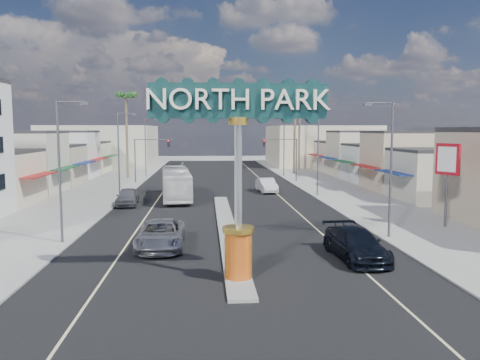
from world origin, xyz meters
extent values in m
plane|color=gray|center=(0.00, 30.00, 0.00)|extent=(160.00, 160.00, 0.00)
cube|color=black|center=(0.00, 30.00, 0.01)|extent=(20.00, 120.00, 0.01)
cube|color=gray|center=(0.00, 14.00, 0.08)|extent=(1.30, 30.00, 0.16)
cube|color=gray|center=(-14.00, 30.00, 0.06)|extent=(8.00, 120.00, 0.12)
cube|color=gray|center=(14.00, 30.00, 0.06)|extent=(8.00, 120.00, 0.12)
cube|color=beige|center=(-24.00, 43.00, 3.00)|extent=(12.00, 42.00, 6.00)
cube|color=#B7B29E|center=(24.00, 43.00, 3.00)|extent=(12.00, 42.00, 6.00)
cube|color=#B7B29E|center=(-22.00, 75.00, 4.00)|extent=(20.00, 20.00, 8.00)
cube|color=beige|center=(22.00, 75.00, 4.00)|extent=(20.00, 20.00, 8.00)
cylinder|color=red|center=(0.00, 2.00, 1.26)|extent=(1.30, 1.30, 2.20)
cylinder|color=gold|center=(0.00, 2.00, 2.49)|extent=(1.50, 1.50, 0.25)
cylinder|color=#B7B7BC|center=(0.00, 2.00, 5.01)|extent=(0.36, 0.36, 4.80)
cylinder|color=gold|center=(0.00, 2.00, 7.58)|extent=(0.90, 0.90, 0.35)
cube|color=#0F3030|center=(0.00, 2.00, 8.51)|extent=(8.20, 0.50, 1.60)
cylinder|color=#47474C|center=(-11.00, 44.00, 3.00)|extent=(0.18, 0.18, 6.00)
cylinder|color=#47474C|center=(-8.50, 44.00, 5.90)|extent=(5.00, 0.12, 0.12)
cube|color=black|center=(-6.50, 44.00, 5.40)|extent=(0.32, 0.32, 1.00)
sphere|color=red|center=(-6.50, 43.82, 5.72)|extent=(0.22, 0.22, 0.22)
cylinder|color=#47474C|center=(11.00, 44.00, 3.00)|extent=(0.18, 0.18, 6.00)
cylinder|color=#47474C|center=(8.50, 44.00, 5.90)|extent=(5.00, 0.12, 0.12)
cube|color=black|center=(6.50, 44.00, 5.40)|extent=(0.32, 0.32, 1.00)
sphere|color=red|center=(6.50, 43.82, 5.72)|extent=(0.22, 0.22, 0.22)
cylinder|color=#47474C|center=(-10.60, 10.00, 4.50)|extent=(0.16, 0.16, 9.00)
cylinder|color=#47474C|center=(-9.70, 10.00, 8.90)|extent=(1.80, 0.10, 0.10)
cube|color=#47474C|center=(-8.90, 10.00, 8.80)|extent=(0.50, 0.22, 0.15)
cylinder|color=#47474C|center=(-10.60, 30.00, 4.50)|extent=(0.16, 0.16, 9.00)
cylinder|color=#47474C|center=(-9.70, 30.00, 8.90)|extent=(1.80, 0.10, 0.10)
cube|color=#47474C|center=(-8.90, 30.00, 8.80)|extent=(0.50, 0.22, 0.15)
cylinder|color=#47474C|center=(-10.60, 52.00, 4.50)|extent=(0.16, 0.16, 9.00)
cylinder|color=#47474C|center=(-9.70, 52.00, 8.90)|extent=(1.80, 0.10, 0.10)
cube|color=#47474C|center=(-8.90, 52.00, 8.80)|extent=(0.50, 0.22, 0.15)
cylinder|color=#47474C|center=(10.60, 10.00, 4.50)|extent=(0.16, 0.16, 9.00)
cylinder|color=#47474C|center=(9.70, 10.00, 8.90)|extent=(1.80, 0.10, 0.10)
cube|color=#47474C|center=(8.90, 10.00, 8.80)|extent=(0.50, 0.22, 0.15)
cylinder|color=#47474C|center=(10.60, 30.00, 4.50)|extent=(0.16, 0.16, 9.00)
cylinder|color=#47474C|center=(9.70, 30.00, 8.90)|extent=(1.80, 0.10, 0.10)
cube|color=#47474C|center=(8.90, 30.00, 8.80)|extent=(0.50, 0.22, 0.15)
cylinder|color=#47474C|center=(10.60, 52.00, 4.50)|extent=(0.16, 0.16, 9.00)
cylinder|color=#47474C|center=(9.70, 52.00, 8.90)|extent=(1.80, 0.10, 0.10)
cube|color=#47474C|center=(8.90, 52.00, 8.80)|extent=(0.50, 0.22, 0.15)
cylinder|color=brown|center=(-13.00, 50.00, 6.00)|extent=(0.36, 0.36, 12.00)
cylinder|color=brown|center=(13.00, 56.00, 5.50)|extent=(0.36, 0.36, 11.00)
cylinder|color=brown|center=(15.00, 62.00, 6.50)|extent=(0.36, 0.36, 13.00)
imported|color=#9E9DA2|center=(-4.28, 8.52, 0.83)|extent=(2.82, 6.03, 1.67)
imported|color=black|center=(6.80, 5.28, 0.85)|extent=(2.76, 5.98, 1.69)
imported|color=slate|center=(-9.00, 25.19, 0.82)|extent=(2.18, 4.93, 1.65)
imported|color=silver|center=(5.50, 33.65, 0.82)|extent=(2.21, 5.11, 1.64)
imported|color=silver|center=(-4.60, 29.03, 1.63)|extent=(3.80, 11.92, 3.26)
cylinder|color=#47474C|center=(15.98, 12.85, 2.02)|extent=(0.19, 0.19, 3.81)
cube|color=maroon|center=(15.98, 12.85, 5.07)|extent=(1.01, 1.83, 2.29)
cube|color=white|center=(15.86, 12.80, 5.07)|extent=(0.66, 1.39, 1.81)
camera|label=1|loc=(-1.52, -19.70, 7.18)|focal=35.00mm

